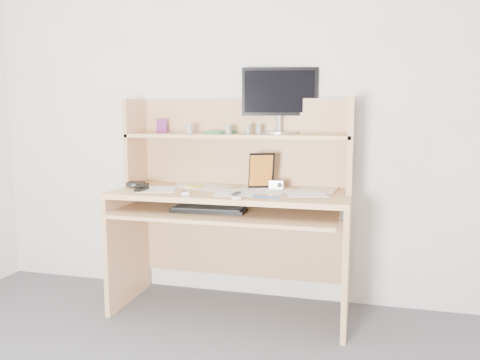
% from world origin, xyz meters
% --- Properties ---
extents(back_wall, '(3.60, 0.04, 2.50)m').
position_xyz_m(back_wall, '(0.00, 1.80, 1.25)').
color(back_wall, silver).
rests_on(back_wall, floor).
extents(desk, '(1.40, 0.70, 1.30)m').
position_xyz_m(desk, '(0.00, 1.56, 0.69)').
color(desk, tan).
rests_on(desk, floor).
extents(paper_clutter, '(1.32, 0.54, 0.01)m').
position_xyz_m(paper_clutter, '(0.00, 1.48, 0.75)').
color(paper_clutter, white).
rests_on(paper_clutter, desk).
extents(keyboard, '(0.43, 0.16, 0.03)m').
position_xyz_m(keyboard, '(-0.08, 1.32, 0.66)').
color(keyboard, black).
rests_on(keyboard, desk).
extents(tv_remote, '(0.09, 0.18, 0.02)m').
position_xyz_m(tv_remote, '(0.10, 1.24, 0.76)').
color(tv_remote, '#A8A8A3').
rests_on(tv_remote, paper_clutter).
extents(flip_phone, '(0.07, 0.09, 0.02)m').
position_xyz_m(flip_phone, '(-0.21, 1.28, 0.77)').
color(flip_phone, '#B2B1B4').
rests_on(flip_phone, paper_clutter).
extents(stapler, '(0.04, 0.13, 0.04)m').
position_xyz_m(stapler, '(-0.52, 1.35, 0.78)').
color(stapler, black).
rests_on(stapler, paper_clutter).
extents(wallet, '(0.12, 0.10, 0.03)m').
position_xyz_m(wallet, '(-0.62, 1.48, 0.77)').
color(wallet, black).
rests_on(wallet, paper_clutter).
extents(sticky_note_pad, '(0.10, 0.10, 0.01)m').
position_xyz_m(sticky_note_pad, '(-0.25, 1.55, 0.76)').
color(sticky_note_pad, '#FEF842').
rests_on(sticky_note_pad, desk).
extents(digital_camera, '(0.09, 0.04, 0.05)m').
position_xyz_m(digital_camera, '(0.26, 1.58, 0.78)').
color(digital_camera, silver).
rests_on(digital_camera, paper_clutter).
extents(game_case, '(0.15, 0.08, 0.22)m').
position_xyz_m(game_case, '(0.16, 1.59, 0.86)').
color(game_case, black).
rests_on(game_case, paper_clutter).
extents(blue_pen, '(0.15, 0.04, 0.01)m').
position_xyz_m(blue_pen, '(0.26, 1.25, 0.76)').
color(blue_pen, blue).
rests_on(blue_pen, paper_clutter).
extents(card_box, '(0.07, 0.04, 0.09)m').
position_xyz_m(card_box, '(-0.52, 1.69, 1.13)').
color(card_box, maroon).
rests_on(card_box, desk).
extents(shelf_book, '(0.18, 0.21, 0.02)m').
position_xyz_m(shelf_book, '(-0.12, 1.66, 1.09)').
color(shelf_book, '#368849').
rests_on(shelf_book, desk).
extents(chip_stack_a, '(0.06, 0.06, 0.06)m').
position_xyz_m(chip_stack_a, '(-0.29, 1.59, 1.11)').
color(chip_stack_a, black).
rests_on(chip_stack_a, desk).
extents(chip_stack_b, '(0.04, 0.04, 0.06)m').
position_xyz_m(chip_stack_b, '(0.13, 1.66, 1.11)').
color(chip_stack_b, white).
rests_on(chip_stack_b, desk).
extents(chip_stack_c, '(0.05, 0.05, 0.05)m').
position_xyz_m(chip_stack_c, '(-0.05, 1.61, 1.11)').
color(chip_stack_c, black).
rests_on(chip_stack_c, desk).
extents(chip_stack_d, '(0.05, 0.05, 0.06)m').
position_xyz_m(chip_stack_d, '(0.07, 1.62, 1.11)').
color(chip_stack_d, white).
rests_on(chip_stack_d, desk).
extents(monitor, '(0.47, 0.24, 0.41)m').
position_xyz_m(monitor, '(0.24, 1.74, 1.30)').
color(monitor, '#A9A9AE').
rests_on(monitor, desk).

